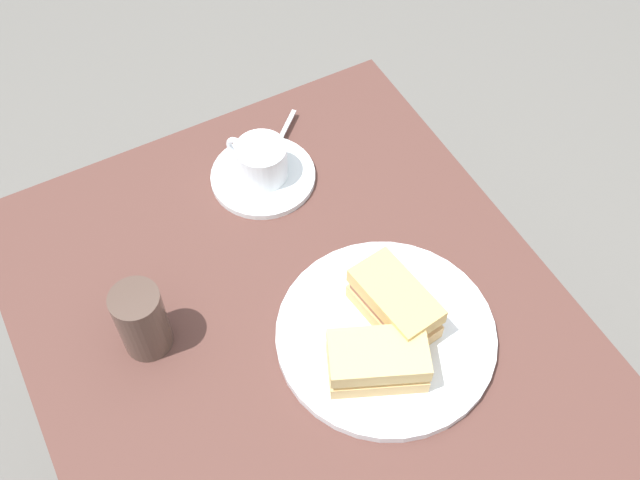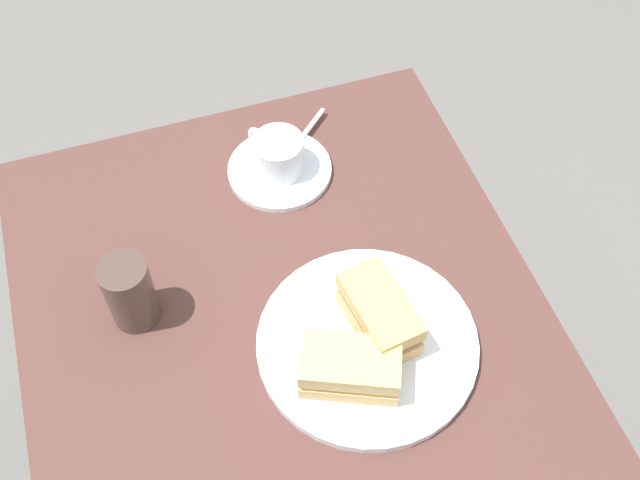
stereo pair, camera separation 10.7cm
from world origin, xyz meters
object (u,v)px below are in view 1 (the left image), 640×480
(sandwich_back, at_px, (376,359))
(spoon, at_px, (280,139))
(sandwich_plate, at_px, (386,335))
(coffee_saucer, at_px, (263,176))
(sandwich_front, at_px, (395,304))
(coffee_cup, at_px, (261,160))
(drinking_glass, at_px, (142,320))
(dining_table, at_px, (338,444))

(sandwich_back, bearing_deg, spoon, 170.29)
(sandwich_plate, relative_size, coffee_saucer, 1.82)
(sandwich_front, bearing_deg, spoon, 178.38)
(sandwich_back, relative_size, coffee_saucer, 0.88)
(sandwich_front, relative_size, coffee_cup, 1.34)
(coffee_cup, bearing_deg, sandwich_plate, 4.25)
(spoon, xyz_separation_m, drinking_glass, (0.23, -0.31, 0.04))
(spoon, bearing_deg, sandwich_plate, -4.69)
(dining_table, bearing_deg, sandwich_back, 93.55)
(coffee_cup, bearing_deg, coffee_saucer, 27.87)
(dining_table, height_order, coffee_saucer, coffee_saucer)
(spoon, bearing_deg, coffee_cup, -48.46)
(coffee_saucer, distance_m, spoon, 0.07)
(sandwich_back, xyz_separation_m, drinking_glass, (-0.18, -0.24, 0.01))
(sandwich_plate, xyz_separation_m, coffee_saucer, (-0.32, -0.02, -0.00))
(sandwich_plate, bearing_deg, drinking_glass, -117.35)
(sandwich_plate, height_order, coffee_saucer, sandwich_plate)
(dining_table, xyz_separation_m, drinking_glass, (-0.18, -0.19, 0.24))
(sandwich_front, bearing_deg, coffee_saucer, -171.84)
(coffee_saucer, bearing_deg, sandwich_back, -2.61)
(sandwich_plate, relative_size, sandwich_back, 2.07)
(drinking_glass, bearing_deg, sandwich_front, 67.01)
(sandwich_front, relative_size, drinking_glass, 1.19)
(dining_table, xyz_separation_m, sandwich_back, (-0.00, 0.05, 0.22))
(sandwich_front, height_order, sandwich_back, sandwich_front)
(sandwich_plate, bearing_deg, coffee_saucer, -175.87)
(sandwich_front, height_order, coffee_cup, sandwich_front)
(sandwich_front, bearing_deg, coffee_cup, -171.73)
(sandwich_front, xyz_separation_m, drinking_glass, (-0.13, -0.30, 0.01))
(sandwich_plate, xyz_separation_m, drinking_glass, (-0.14, -0.28, 0.05))
(sandwich_plate, height_order, sandwich_back, sandwich_back)
(sandwich_front, height_order, spoon, sandwich_front)
(sandwich_plate, bearing_deg, sandwich_front, 129.60)
(sandwich_front, height_order, drinking_glass, drinking_glass)
(sandwich_plate, xyz_separation_m, sandwich_back, (0.04, -0.04, 0.04))
(sandwich_back, relative_size, spoon, 1.74)
(sandwich_front, bearing_deg, drinking_glass, -112.99)
(sandwich_front, xyz_separation_m, coffee_cup, (-0.31, -0.04, -0.00))
(dining_table, height_order, spoon, spoon)
(sandwich_back, bearing_deg, sandwich_plate, 134.01)
(coffee_saucer, height_order, spoon, spoon)
(sandwich_plate, xyz_separation_m, coffee_cup, (-0.32, -0.02, 0.03))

